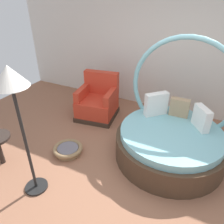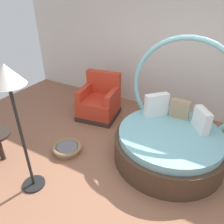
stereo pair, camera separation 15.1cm
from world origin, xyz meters
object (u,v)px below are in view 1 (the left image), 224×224
at_px(red_armchair, 98,102).
at_px(floor_lamp, 13,91).
at_px(pet_basket, 68,149).
at_px(round_daybed, 171,136).

bearing_deg(red_armchair, floor_lamp, -84.06).
relative_size(pet_basket, floor_lamp, 0.28).
bearing_deg(floor_lamp, red_armchair, 95.94).
xyz_separation_m(red_armchair, floor_lamp, (0.23, -2.18, 1.20)).
distance_m(pet_basket, floor_lamp, 1.68).
relative_size(round_daybed, floor_lamp, 1.06).
bearing_deg(floor_lamp, pet_basket, 93.51).
height_order(round_daybed, pet_basket, round_daybed).
distance_m(round_daybed, red_armchair, 1.84).
height_order(red_armchair, pet_basket, red_armchair).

